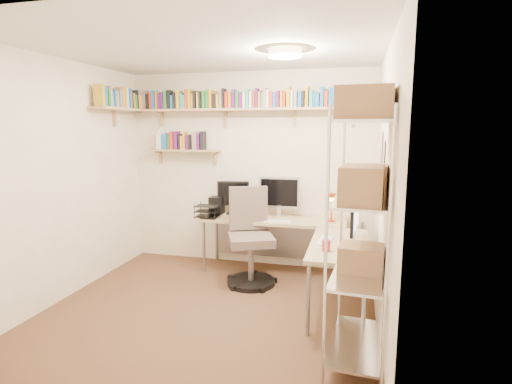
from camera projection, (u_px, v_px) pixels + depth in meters
The scene contains 6 objects.
ground at pixel (210, 310), 3.97m from camera, with size 3.20×3.20×0.00m, color #4E2A21.
room_shell at pixel (207, 155), 3.73m from camera, with size 3.24×3.04×2.52m.
wall_shelves at pixel (210, 109), 5.00m from camera, with size 3.12×1.09×0.80m.
corner_desk at pixel (279, 224), 4.69m from camera, with size 2.07×1.79×1.19m.
office_chair at pixel (250, 244), 4.63m from camera, with size 0.64×0.65×1.11m.
wire_rack at pixel (364, 180), 2.87m from camera, with size 0.48×0.87×2.06m.
Camera 1 is at (1.36, -3.51, 1.80)m, focal length 28.00 mm.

